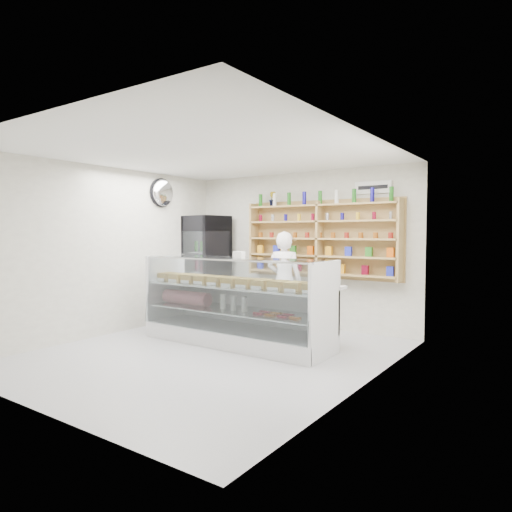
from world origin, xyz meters
The scene contains 8 objects.
room centered at (0.00, 0.00, 1.40)m, with size 5.00×5.00×5.00m.
display_counter centered at (-0.08, 0.69, 0.36)m, with size 3.05×0.91×1.33m.
shop_worker centered at (0.03, 1.93, 0.86)m, with size 0.63×0.41×1.73m, color white.
drinks_cooler centered at (-1.85, 2.04, 1.02)m, with size 0.82×0.80×2.04m.
wall_shelving centered at (0.50, 2.34, 1.59)m, with size 2.84×0.28×1.33m.
potted_plant centered at (-0.48, 2.34, 2.33)m, with size 0.15×0.12×0.27m, color #1E6626.
security_mirror centered at (-2.17, 1.20, 2.45)m, with size 0.15×0.50×0.50m, color silver.
wall_sign centered at (1.40, 2.47, 2.45)m, with size 0.62×0.03×0.20m, color white.
Camera 1 is at (4.13, -4.81, 1.71)m, focal length 32.00 mm.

